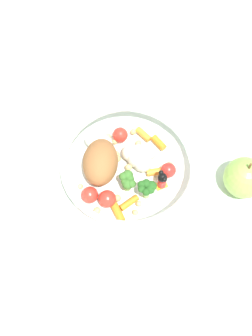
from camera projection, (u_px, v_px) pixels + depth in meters
The scene contains 3 objects.
ground_plane at pixel (135, 175), 0.82m from camera, with size 2.40×2.40×0.00m, color silver.
food_container at pixel (121, 165), 0.80m from camera, with size 0.22×0.22×0.07m.
loose_apple at pixel (242, 178), 0.78m from camera, with size 0.07×0.07×0.08m.
Camera 1 is at (-0.37, -0.00, 0.73)m, focal length 52.08 mm.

